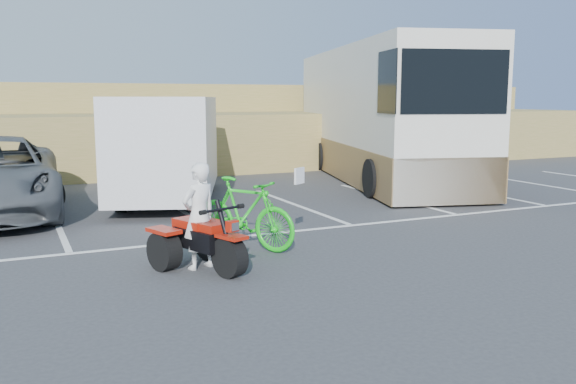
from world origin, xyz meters
name	(u,v)px	position (x,y,z in m)	size (l,w,h in m)	color
ground	(278,272)	(0.00, 0.00, 0.00)	(100.00, 100.00, 0.00)	#37373A
parking_stripes	(238,218)	(0.87, 4.07, 0.00)	(28.00, 5.16, 0.01)	white
grass_embankment	(110,129)	(0.00, 15.48, 1.42)	(40.00, 8.50, 3.10)	olive
red_trike_atv	(207,270)	(-0.93, 0.53, 0.00)	(1.17, 1.56, 1.01)	#A11709
rider	(199,216)	(-0.98, 0.67, 0.80)	(0.59, 0.39, 1.61)	white
green_dirt_bike	(244,213)	(0.07, 1.56, 0.61)	(0.57, 2.03, 1.22)	#14BF19
cargo_trailer	(167,145)	(0.07, 6.92, 1.39)	(3.98, 5.94, 2.58)	silver
rv_motorhome	(379,123)	(7.33, 8.58, 1.75)	(5.77, 11.57, 4.04)	silver
quad_atv_blue	(25,205)	(-3.22, 7.70, 0.00)	(1.25, 1.67, 1.09)	navy
quad_atv_green	(145,195)	(-0.30, 8.05, 0.00)	(1.26, 1.69, 1.10)	#1B5A14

